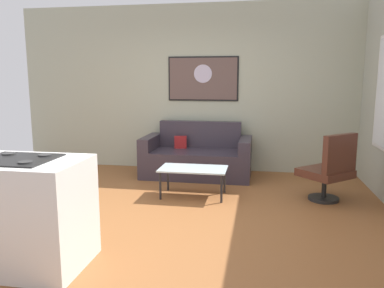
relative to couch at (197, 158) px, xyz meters
name	(u,v)px	position (x,y,z in m)	size (l,w,h in m)	color
ground	(168,218)	(-0.03, -1.92, -0.31)	(6.40, 6.40, 0.04)	brown
back_wall	(200,89)	(-0.03, 0.51, 1.11)	(6.40, 0.05, 2.80)	#A6AA91
couch	(197,158)	(0.00, 0.00, 0.00)	(1.74, 0.87, 0.86)	#322A34
coffee_table	(193,171)	(0.13, -1.10, 0.06)	(0.89, 0.51, 0.39)	silver
armchair	(330,169)	(1.89, -1.03, 0.14)	(0.77, 0.77, 0.89)	black
wall_painting	(203,79)	(0.02, 0.46, 1.27)	(1.19, 0.03, 0.74)	black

